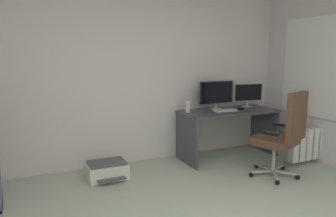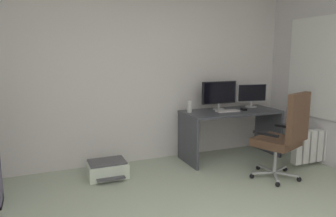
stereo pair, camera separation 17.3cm
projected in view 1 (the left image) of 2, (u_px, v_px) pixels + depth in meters
The scene contains 12 objects.
wall_back at pixel (120, 69), 4.45m from camera, with size 5.22×0.10×2.70m, color silver.
window_pane at pixel (324, 68), 4.46m from camera, with size 0.01×1.38×1.35m, color white.
window_frame at pixel (324, 68), 4.46m from camera, with size 0.02×1.46×1.43m, color white.
desk at pixel (228, 123), 4.82m from camera, with size 1.46×0.65×0.73m.
monitor_main at pixel (216, 93), 4.83m from camera, with size 0.57×0.18×0.43m.
monitor_secondary at pixel (248, 93), 5.09m from camera, with size 0.50×0.18×0.37m.
keyboard at pixel (225, 110), 4.70m from camera, with size 0.34×0.13×0.02m, color silver.
computer_mouse at pixel (241, 109), 4.82m from camera, with size 0.06×0.10×0.03m, color black.
desktop_speaker at pixel (188, 106), 4.60m from camera, with size 0.07×0.07×0.17m, color silver.
office_chair at pixel (283, 133), 3.97m from camera, with size 0.66×0.69×1.12m.
printer at pixel (107, 170), 4.05m from camera, with size 0.50×0.44×0.22m.
radiator at pixel (314, 143), 4.61m from camera, with size 0.88×0.10×0.45m.
Camera 1 is at (-1.29, -1.56, 1.57)m, focal length 33.98 mm.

